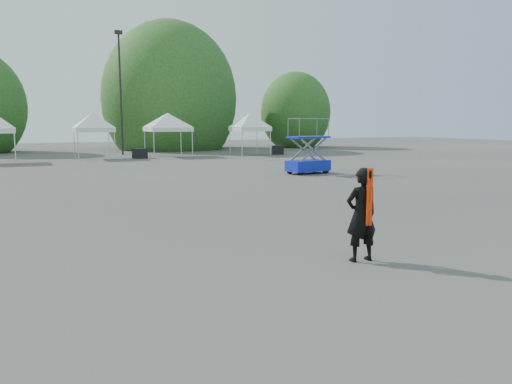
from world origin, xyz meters
name	(u,v)px	position (x,y,z in m)	size (l,w,h in m)	color
ground	(263,246)	(0.00, 0.00, 0.00)	(120.00, 120.00, 0.00)	#474442
light_pole_east	(120,86)	(3.00, 32.00, 5.52)	(0.60, 0.25, 9.80)	black
tree_mid_e	(170,99)	(9.00, 39.00, 4.84)	(5.12, 5.12, 7.79)	#382314
tree_far_e	(295,113)	(22.00, 37.00, 3.63)	(3.84, 3.84, 5.84)	#382314
tent_e	(93,116)	(0.32, 28.37, 3.06)	(3.79, 3.79, 3.88)	silver
tent_f	(168,116)	(5.78, 28.34, 3.06)	(4.43, 4.43, 3.88)	silver
tent_g	(250,117)	(12.16, 27.14, 3.06)	(3.74, 3.74, 3.88)	silver
man	(361,215)	(1.20, -1.80, 0.90)	(0.68, 0.47, 1.80)	black
scissor_lift	(308,146)	(8.81, 12.67, 1.43)	(2.33, 1.40, 2.84)	#0D20AA
crate_mid	(140,153)	(3.34, 27.21, 0.36)	(0.94, 0.73, 0.73)	black
crate_east	(278,150)	(14.58, 26.90, 0.36)	(0.93, 0.72, 0.72)	black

